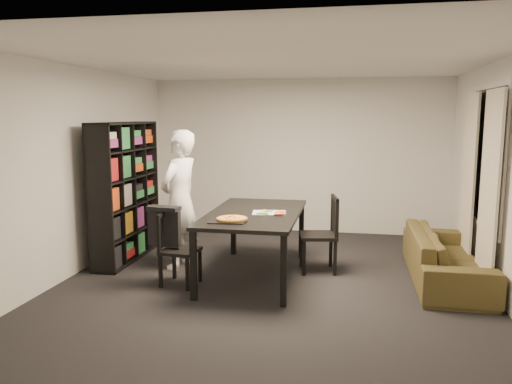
% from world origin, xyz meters
% --- Properties ---
extents(room, '(5.01, 5.51, 2.61)m').
position_xyz_m(room, '(0.00, 0.00, 1.30)').
color(room, black).
rests_on(room, ground).
extents(window_pane, '(0.02, 1.40, 1.60)m').
position_xyz_m(window_pane, '(2.48, 0.60, 1.50)').
color(window_pane, black).
rests_on(window_pane, room).
extents(window_frame, '(0.03, 1.52, 1.72)m').
position_xyz_m(window_frame, '(2.48, 0.60, 1.50)').
color(window_frame, white).
rests_on(window_frame, room).
extents(curtain_left, '(0.03, 0.70, 2.25)m').
position_xyz_m(curtain_left, '(2.40, 0.08, 1.15)').
color(curtain_left, beige).
rests_on(curtain_left, room).
extents(curtain_right, '(0.03, 0.70, 2.25)m').
position_xyz_m(curtain_right, '(2.40, 1.12, 1.15)').
color(curtain_right, beige).
rests_on(curtain_right, room).
extents(bookshelf, '(0.35, 1.50, 1.90)m').
position_xyz_m(bookshelf, '(-2.16, 0.60, 0.95)').
color(bookshelf, black).
rests_on(bookshelf, room).
extents(dining_table, '(1.09, 1.96, 0.82)m').
position_xyz_m(dining_table, '(-0.25, 0.16, 0.74)').
color(dining_table, black).
rests_on(dining_table, room).
extents(chair_left, '(0.45, 0.45, 0.87)m').
position_xyz_m(chair_left, '(-1.14, -0.30, 0.49)').
color(chair_left, black).
rests_on(chair_left, room).
extents(chair_right, '(0.53, 0.53, 0.98)m').
position_xyz_m(chair_right, '(0.60, 0.55, 0.56)').
color(chair_right, black).
rests_on(chair_right, room).
extents(draped_jacket, '(0.41, 0.21, 0.48)m').
position_xyz_m(draped_jacket, '(-1.25, -0.29, 0.71)').
color(draped_jacket, black).
rests_on(draped_jacket, chair_left).
extents(person, '(0.60, 0.75, 1.81)m').
position_xyz_m(person, '(-1.28, 0.36, 0.90)').
color(person, white).
rests_on(person, room).
extents(baking_tray, '(0.42, 0.35, 0.01)m').
position_xyz_m(baking_tray, '(-0.45, -0.43, 0.82)').
color(baking_tray, black).
rests_on(baking_tray, dining_table).
extents(pepperoni_pizza, '(0.35, 0.35, 0.03)m').
position_xyz_m(pepperoni_pizza, '(-0.40, -0.41, 0.84)').
color(pepperoni_pizza, olive).
rests_on(pepperoni_pizza, dining_table).
extents(kitchen_towel, '(0.44, 0.35, 0.01)m').
position_xyz_m(kitchen_towel, '(-0.07, 0.13, 0.82)').
color(kitchen_towel, white).
rests_on(kitchen_towel, dining_table).
extents(pizza_slices, '(0.40, 0.34, 0.01)m').
position_xyz_m(pizza_slices, '(-0.03, 0.10, 0.83)').
color(pizza_slices, gold).
rests_on(pizza_slices, dining_table).
extents(sofa, '(0.80, 2.05, 0.60)m').
position_xyz_m(sofa, '(2.06, 0.43, 0.30)').
color(sofa, '#3C3018').
rests_on(sofa, room).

